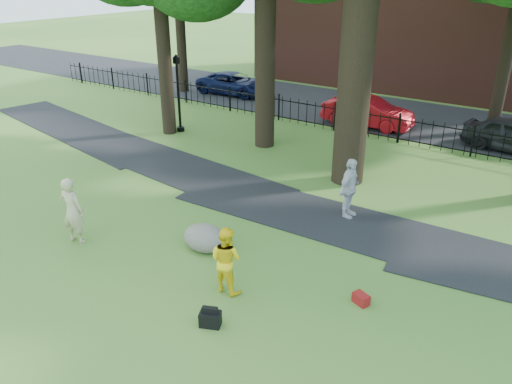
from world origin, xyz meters
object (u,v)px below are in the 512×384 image
Objects in this scene: woman at (72,210)px; man at (226,260)px; red_sedan at (368,112)px; boulder at (205,236)px; lamppost at (178,94)px.

man is at bearing 175.05° from woman.
man reaches higher than red_sedan.
boulder is (-1.63, 1.16, -0.45)m from man.
lamppost is (-4.49, 9.09, 0.75)m from woman.
red_sedan is at bearing 94.05° from boulder.
man is 1.31× the size of boulder.
lamppost reaches higher than boulder.
man is at bearing -35.37° from boulder.
boulder is 10.70m from lamppost.
red_sedan is (6.72, 5.54, -1.00)m from lamppost.
boulder is at bearing -34.44° from man.
woman is 3.62m from boulder.
woman is 4.80m from man.
red_sedan is (2.23, 14.63, -0.25)m from woman.
red_sedan reaches higher than boulder.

